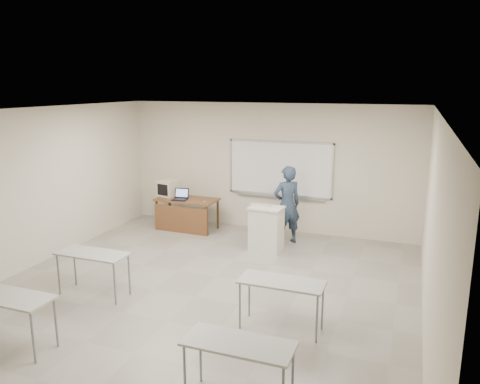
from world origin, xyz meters
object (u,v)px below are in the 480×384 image
at_px(laptop, 181,197).
at_px(keyboard, 261,205).
at_px(podium, 266,229).
at_px(mouse, 204,202).
at_px(instructor_desk, 185,208).
at_px(whiteboard, 280,169).
at_px(presenter, 287,205).
at_px(crt_monitor, 169,188).

bearing_deg(laptop, keyboard, -22.67).
bearing_deg(podium, keyboard, 155.58).
distance_m(laptop, keyboard, 2.27).
relative_size(mouse, keyboard, 0.20).
distance_m(instructor_desk, laptop, 0.28).
bearing_deg(keyboard, whiteboard, 92.73).
relative_size(podium, presenter, 0.55).
distance_m(whiteboard, presenter, 1.10).
bearing_deg(crt_monitor, mouse, -4.49).
relative_size(instructor_desk, laptop, 4.23).
bearing_deg(crt_monitor, podium, -6.39).
relative_size(whiteboard, crt_monitor, 5.30).
height_order(crt_monitor, presenter, presenter).
relative_size(whiteboard, laptop, 7.23).
distance_m(laptop, presenter, 2.60).
bearing_deg(presenter, podium, 29.23).
bearing_deg(presenter, laptop, -39.45).
distance_m(podium, presenter, 0.80).
distance_m(whiteboard, podium, 1.78).
xyz_separation_m(whiteboard, presenter, (0.40, -0.82, -0.62)).
bearing_deg(crt_monitor, whiteboard, 23.56).
relative_size(instructor_desk, crt_monitor, 3.11).
distance_m(mouse, presenter, 1.95).
distance_m(whiteboard, instructor_desk, 2.43).
bearing_deg(presenter, instructor_desk, -39.74).
bearing_deg(mouse, presenter, 1.55).
bearing_deg(keyboard, podium, -24.75).
height_order(crt_monitor, mouse, crt_monitor).
height_order(instructor_desk, keyboard, keyboard).
bearing_deg(instructor_desk, mouse, -7.59).
height_order(keyboard, presenter, presenter).
distance_m(whiteboard, mouse, 1.91).
height_order(podium, crt_monitor, crt_monitor).
relative_size(whiteboard, instructor_desk, 1.71).
relative_size(podium, laptop, 2.77).
distance_m(laptop, mouse, 0.66).
xyz_separation_m(whiteboard, keyboard, (-0.01, -1.39, -0.52)).
xyz_separation_m(instructor_desk, crt_monitor, (-0.55, 0.24, 0.39)).
xyz_separation_m(crt_monitor, keyboard, (2.64, -0.85, 0.02)).
relative_size(whiteboard, presenter, 1.44).
height_order(laptop, mouse, laptop).
bearing_deg(instructor_desk, presenter, 0.61).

